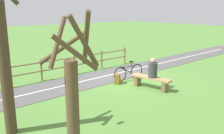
{
  "coord_description": "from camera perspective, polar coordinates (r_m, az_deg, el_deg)",
  "views": [
    {
      "loc": [
        -7.77,
        7.56,
        3.25
      ],
      "look_at": [
        -0.75,
        1.63,
        1.02
      ],
      "focal_mm": 38.53,
      "sensor_mm": 36.0,
      "label": 1
    }
  ],
  "objects": [
    {
      "name": "backpack",
      "position": [
        10.7,
        1.31,
        -2.82
      ],
      "size": [
        0.36,
        0.37,
        0.46
      ],
      "rotation": [
        0.0,
        0.0,
        2.25
      ],
      "color": "olive",
      "rests_on": "ground_plane"
    },
    {
      "name": "person_seated",
      "position": [
        10.0,
        9.66,
        -0.49
      ],
      "size": [
        0.44,
        0.44,
        0.82
      ],
      "rotation": [
        0.0,
        0.0,
        0.19
      ],
      "color": "#38383D",
      "rests_on": "bench"
    },
    {
      "name": "bicycle",
      "position": [
        11.2,
        3.95,
        -1.28
      ],
      "size": [
        0.18,
        1.7,
        0.89
      ],
      "rotation": [
        0.0,
        0.0,
        1.49
      ],
      "color": "black",
      "rests_on": "ground_plane"
    },
    {
      "name": "bench",
      "position": [
        10.17,
        9.2,
        -3.18
      ],
      "size": [
        1.79,
        0.69,
        0.5
      ],
      "rotation": [
        0.0,
        0.0,
        0.19
      ],
      "color": "#A88456",
      "rests_on": "ground_plane"
    },
    {
      "name": "tree_far_left",
      "position": [
        4.41,
        -9.17,
        -9.98
      ],
      "size": [
        1.06,
        1.03,
        3.25
      ],
      "color": "brown",
      "rests_on": "ground_plane"
    },
    {
      "name": "paved_path",
      "position": [
        10.12,
        -17.49,
        -5.73
      ],
      "size": [
        2.7,
        36.03,
        0.02
      ],
      "primitive_type": "cube",
      "rotation": [
        0.0,
        0.0,
        0.02
      ],
      "color": "#565454",
      "rests_on": "ground_plane"
    },
    {
      "name": "fence_roadside",
      "position": [
        11.2,
        -20.58,
        -0.95
      ],
      "size": [
        0.34,
        12.64,
        1.01
      ],
      "rotation": [
        0.0,
        0.0,
        1.59
      ],
      "color": "brown",
      "rests_on": "ground_plane"
    },
    {
      "name": "tree_near_bench",
      "position": [
        6.62,
        -24.31,
        0.93
      ],
      "size": [
        1.11,
        0.92,
        4.31
      ],
      "color": "#473323",
      "rests_on": "ground_plane"
    },
    {
      "name": "ground_plane",
      "position": [
        11.31,
        3.86,
        -3.11
      ],
      "size": [
        80.0,
        80.0,
        0.0
      ],
      "primitive_type": "plane",
      "color": "#548438"
    },
    {
      "name": "path_centre_line",
      "position": [
        10.11,
        -17.5,
        -5.68
      ],
      "size": [
        0.63,
        32.0,
        0.0
      ],
      "primitive_type": "cube",
      "rotation": [
        0.0,
        0.0,
        0.02
      ],
      "color": "silver",
      "rests_on": "paved_path"
    }
  ]
}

